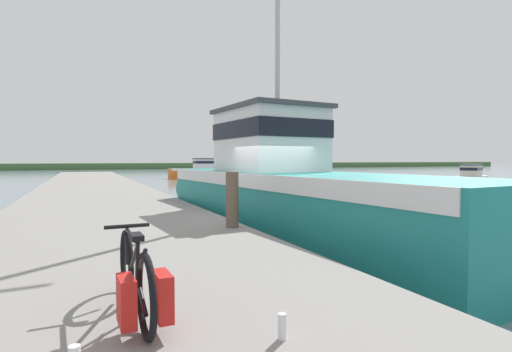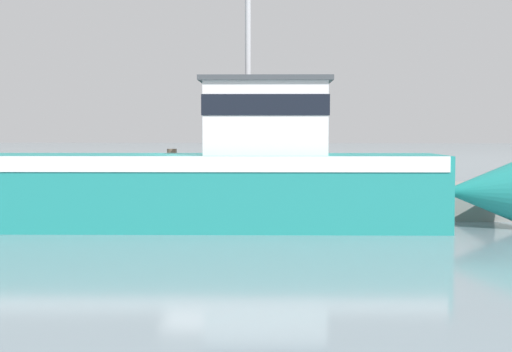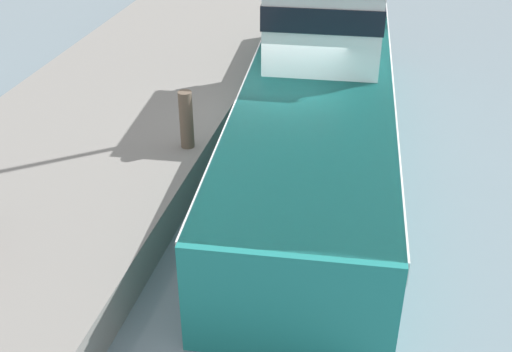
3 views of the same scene
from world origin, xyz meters
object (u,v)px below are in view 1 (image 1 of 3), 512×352
object	(u,v)px
fishing_boat_main	(283,189)
bicycle_touring	(138,282)
mooring_post	(232,200)
water_bottle_on_curb	(282,327)
boat_blue_far	(201,171)
boat_red_outer	(470,178)

from	to	relation	value
fishing_boat_main	bicycle_touring	bearing A→B (deg)	-131.66
mooring_post	water_bottle_on_curb	bearing A→B (deg)	-106.03
boat_blue_far	bicycle_touring	world-z (taller)	boat_blue_far
fishing_boat_main	boat_red_outer	size ratio (longest dim) A/B	1.91
boat_red_outer	mooring_post	distance (m)	31.08
bicycle_touring	water_bottle_on_curb	size ratio (longest dim) A/B	8.70
fishing_boat_main	boat_blue_far	bearing A→B (deg)	73.02
boat_red_outer	water_bottle_on_curb	world-z (taller)	boat_red_outer
fishing_boat_main	boat_blue_far	size ratio (longest dim) A/B	1.82
fishing_boat_main	mooring_post	distance (m)	3.08
boat_blue_far	water_bottle_on_curb	size ratio (longest dim) A/B	36.60
boat_red_outer	mooring_post	world-z (taller)	mooring_post
boat_red_outer	water_bottle_on_curb	xyz separation A→B (m)	(-28.37, -20.56, 0.20)
fishing_boat_main	bicycle_touring	xyz separation A→B (m)	(-4.71, -6.29, -0.24)
boat_blue_far	water_bottle_on_curb	distance (m)	42.46
boat_blue_far	boat_red_outer	bearing A→B (deg)	40.39
boat_blue_far	bicycle_touring	xyz separation A→B (m)	(-12.02, -40.19, 0.20)
water_bottle_on_curb	boat_blue_far	bearing A→B (deg)	74.95
boat_blue_far	bicycle_touring	size ratio (longest dim) A/B	4.21
fishing_boat_main	mooring_post	xyz separation A→B (m)	(-2.28, -2.07, -0.01)
fishing_boat_main	mooring_post	bearing A→B (deg)	-142.55
bicycle_touring	boat_blue_far	bearing A→B (deg)	71.60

